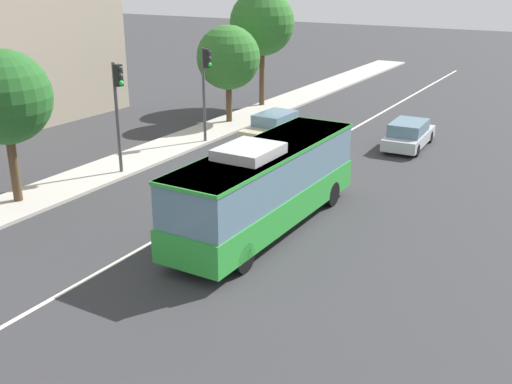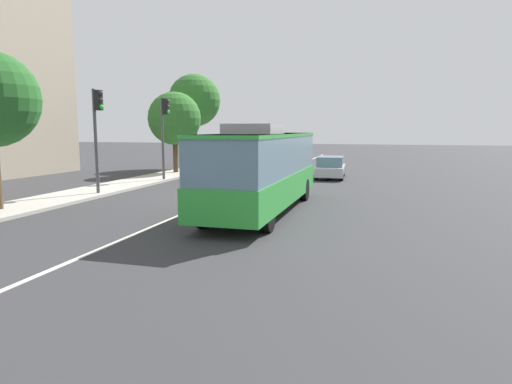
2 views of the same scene
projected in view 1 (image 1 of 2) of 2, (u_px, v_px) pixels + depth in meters
ground_plane at (247, 189)px, 26.94m from camera, size 160.00×160.00×0.00m
sidewalk_kerb at (126, 163)px, 30.23m from camera, size 80.00×2.83×0.14m
lane_centre_line at (247, 189)px, 26.94m from camera, size 76.00×0.16×0.01m
transit_bus at (266, 183)px, 22.21m from camera, size 10.02×2.56×3.46m
sedan_beige at (274, 126)px, 34.54m from camera, size 4.56×1.95×1.46m
sedan_silver at (409, 135)px, 32.84m from camera, size 4.58×2.00×1.46m
traffic_light_near_corner at (206, 79)px, 32.63m from camera, size 0.33×0.62×5.20m
traffic_light_far_corner at (118, 99)px, 27.53m from camera, size 0.35×0.62×5.20m
street_tree_kerbside_left at (4, 98)px, 23.77m from camera, size 3.70×3.70×6.26m
street_tree_kerbside_centre at (228, 58)px, 36.87m from camera, size 3.84×3.84×5.96m
street_tree_kerbside_right at (262, 23)px, 40.90m from camera, size 4.33×4.33×7.82m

